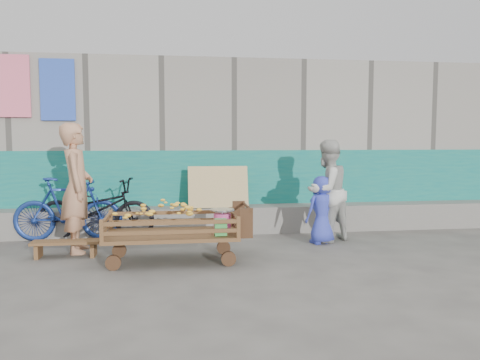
{
  "coord_description": "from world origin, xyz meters",
  "views": [
    {
      "loc": [
        -0.4,
        -5.51,
        1.59
      ],
      "look_at": [
        0.53,
        1.2,
        1.0
      ],
      "focal_mm": 35.0,
      "sensor_mm": 36.0,
      "label": 1
    }
  ],
  "objects": [
    {
      "name": "ground",
      "position": [
        0.0,
        0.0,
        0.0
      ],
      "size": [
        80.0,
        80.0,
        0.0
      ],
      "primitive_type": "plane",
      "color": "#4E4B46",
      "rests_on": "ground"
    },
    {
      "name": "building_wall",
      "position": [
        -0.0,
        4.05,
        1.47
      ],
      "size": [
        12.0,
        3.5,
        3.0
      ],
      "color": "gray",
      "rests_on": "ground"
    },
    {
      "name": "banana_cart",
      "position": [
        -0.49,
        0.53,
        0.54
      ],
      "size": [
        1.86,
        0.85,
        0.79
      ],
      "color": "brown",
      "rests_on": "ground"
    },
    {
      "name": "bench",
      "position": [
        -1.88,
        0.97,
        0.16
      ],
      "size": [
        0.9,
        0.27,
        0.22
      ],
      "color": "brown",
      "rests_on": "ground"
    },
    {
      "name": "vendor_man",
      "position": [
        -1.78,
        1.27,
        0.91
      ],
      "size": [
        0.51,
        0.71,
        1.82
      ],
      "primitive_type": "imported",
      "rotation": [
        0.0,
        0.0,
        1.68
      ],
      "color": "tan",
      "rests_on": "ground"
    },
    {
      "name": "woman",
      "position": [
        1.92,
        1.44,
        0.79
      ],
      "size": [
        0.97,
        0.91,
        1.59
      ],
      "primitive_type": "imported",
      "rotation": [
        0.0,
        0.0,
        3.68
      ],
      "color": "beige",
      "rests_on": "ground"
    },
    {
      "name": "child",
      "position": [
        1.8,
        1.31,
        0.52
      ],
      "size": [
        0.59,
        0.48,
        1.04
      ],
      "primitive_type": "imported",
      "rotation": [
        0.0,
        0.0,
        3.47
      ],
      "color": "#313FB6",
      "rests_on": "ground"
    },
    {
      "name": "bicycle_dark",
      "position": [
        -1.66,
        2.05,
        0.49
      ],
      "size": [
        1.95,
        0.96,
        0.98
      ],
      "primitive_type": "imported",
      "rotation": [
        0.0,
        0.0,
        1.4
      ],
      "color": "black",
      "rests_on": "ground"
    },
    {
      "name": "bicycle_blue",
      "position": [
        -2.08,
        2.05,
        0.5
      ],
      "size": [
        1.67,
        0.49,
        1.0
      ],
      "primitive_type": "imported",
      "rotation": [
        0.0,
        0.0,
        1.56
      ],
      "color": "navy",
      "rests_on": "ground"
    }
  ]
}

